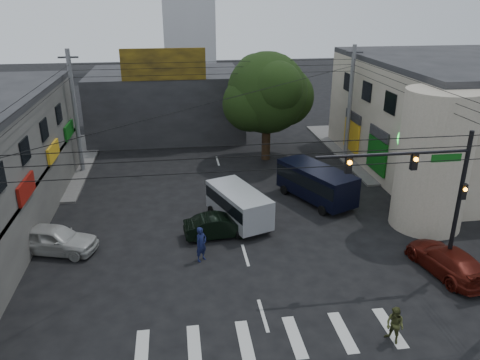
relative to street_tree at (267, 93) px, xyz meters
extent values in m
plane|color=black|center=(-4.00, -17.00, -5.47)|extent=(160.00, 160.00, 0.00)
cube|color=#514F4C|center=(14.00, 1.00, -5.40)|extent=(16.00, 16.00, 0.15)
cube|color=gray|center=(14.00, -4.00, -1.47)|extent=(14.00, 18.00, 8.00)
cylinder|color=gray|center=(7.00, -13.00, -1.47)|extent=(4.00, 4.00, 8.00)
cube|color=#232326|center=(-8.00, 9.00, -2.47)|extent=(14.00, 10.00, 6.00)
cube|color=olive|center=(-8.00, 4.10, 1.83)|extent=(7.00, 0.30, 2.60)
cylinder|color=black|center=(0.00, 0.00, -3.27)|extent=(0.70, 0.70, 4.40)
sphere|color=black|center=(0.00, 0.00, 0.03)|extent=(6.40, 6.40, 6.40)
cylinder|color=black|center=(5.50, -18.00, -1.87)|extent=(0.20, 0.20, 7.20)
cylinder|color=black|center=(2.00, -18.00, 0.83)|extent=(7.00, 0.14, 0.14)
cube|color=black|center=(3.00, -18.00, 0.43)|extent=(0.28, 0.22, 0.75)
cube|color=black|center=(0.00, -18.00, 0.43)|extent=(0.28, 0.22, 0.75)
sphere|color=orange|center=(3.00, -18.14, 0.58)|extent=(0.20, 0.20, 0.20)
sphere|color=orange|center=(0.00, -18.14, 0.58)|extent=(0.20, 0.20, 0.20)
cube|color=#0B5010|center=(4.50, -18.00, 0.53)|extent=(1.40, 0.06, 0.35)
cylinder|color=#59595B|center=(-14.50, -1.00, -0.87)|extent=(0.32, 0.32, 9.20)
cylinder|color=#59595B|center=(6.50, -1.00, -0.87)|extent=(0.32, 0.32, 9.20)
imported|color=black|center=(-5.12, -12.75, -4.82)|extent=(2.14, 4.23, 1.31)
imported|color=#B2B2AD|center=(-13.88, -13.23, -4.72)|extent=(4.21, 5.41, 1.51)
imported|color=#4B110A|center=(5.46, -18.01, -4.79)|extent=(3.47, 5.37, 1.38)
imported|color=#11173E|center=(-6.29, -15.17, -4.54)|extent=(1.12, 1.12, 1.87)
imported|color=#3A3E1D|center=(0.75, -22.29, -4.69)|extent=(1.25, 1.22, 1.56)
camera|label=1|loc=(-7.27, -36.04, 7.24)|focal=35.00mm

